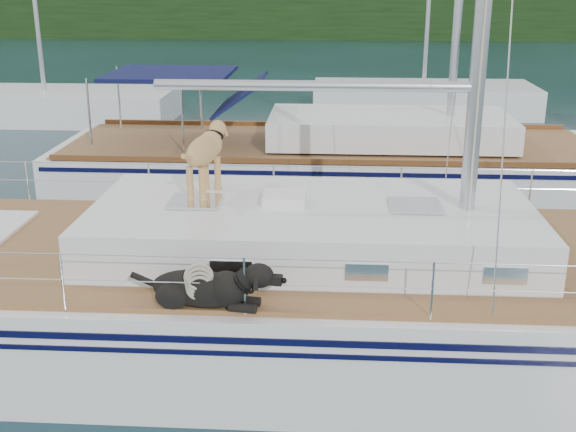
{
  "coord_description": "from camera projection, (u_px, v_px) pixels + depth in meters",
  "views": [
    {
      "loc": [
        1.02,
        -8.1,
        4.39
      ],
      "look_at": [
        0.5,
        0.2,
        1.6
      ],
      "focal_mm": 45.0,
      "sensor_mm": 36.0,
      "label": 1
    }
  ],
  "objects": [
    {
      "name": "bg_boat_center",
      "position": [
        423.0,
        100.0,
        23.88
      ],
      "size": [
        7.2,
        3.0,
        11.65
      ],
      "color": "white",
      "rests_on": "ground"
    },
    {
      "name": "ground",
      "position": [
        248.0,
        340.0,
        9.13
      ],
      "size": [
        120.0,
        120.0,
        0.0
      ],
      "primitive_type": "plane",
      "color": "black",
      "rests_on": "ground"
    },
    {
      "name": "neighbor_sailboat",
      "position": [
        334.0,
        167.0,
        14.86
      ],
      "size": [
        11.0,
        3.5,
        13.3
      ],
      "color": "white",
      "rests_on": "ground"
    },
    {
      "name": "main_sailboat",
      "position": [
        254.0,
        291.0,
        8.9
      ],
      "size": [
        12.0,
        3.8,
        14.01
      ],
      "color": "white",
      "rests_on": "ground"
    },
    {
      "name": "shore_bank",
      "position": [
        320.0,
        29.0,
        52.65
      ],
      "size": [
        92.0,
        1.0,
        1.2
      ],
      "primitive_type": "cube",
      "color": "#595147",
      "rests_on": "ground"
    },
    {
      "name": "bg_boat_west",
      "position": [
        46.0,
        106.0,
        22.7
      ],
      "size": [
        8.0,
        3.0,
        11.65
      ],
      "color": "white",
      "rests_on": "ground"
    }
  ]
}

